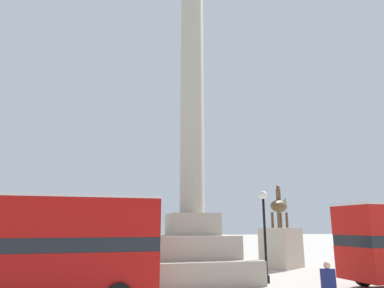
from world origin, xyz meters
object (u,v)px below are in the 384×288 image
Objects in this scene: monument_column at (192,163)px; pedestrian_near_lamp at (329,285)px; bus_b at (26,244)px; street_lamp at (264,225)px; equestrian_statue at (281,243)px.

monument_column reaches higher than pedestrian_near_lamp.
bus_b is (-8.17, -5.32, -4.53)m from monument_column.
street_lamp is at bearing -30.74° from monument_column.
street_lamp is at bearing 14.88° from bus_b.
monument_column is 10.75m from bus_b.
pedestrian_near_lamp is at bearing -146.72° from equestrian_statue.
monument_column is 5.72m from street_lamp.
monument_column is at bearing 171.88° from equestrian_statue.
street_lamp is at bearing 93.38° from pedestrian_near_lamp.
pedestrian_near_lamp is at bearing -100.13° from street_lamp.
equestrian_statue is 3.40× the size of pedestrian_near_lamp.
equestrian_statue is 14.40m from pedestrian_near_lamp.
street_lamp is 2.77× the size of pedestrian_near_lamp.
bus_b is 12.29m from street_lamp.
street_lamp is (3.69, -2.20, -3.77)m from monument_column.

